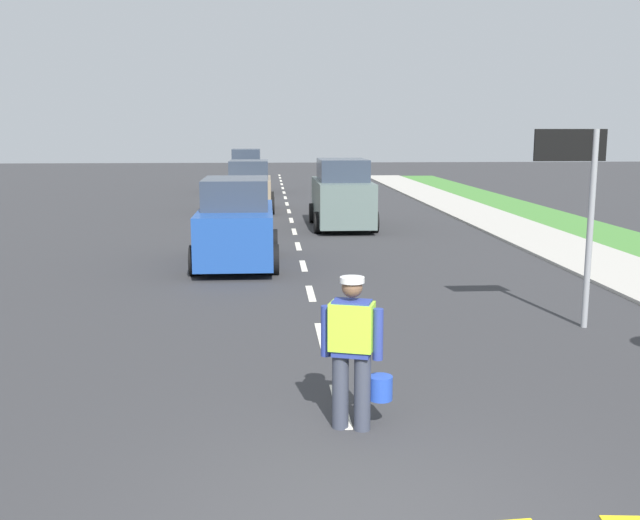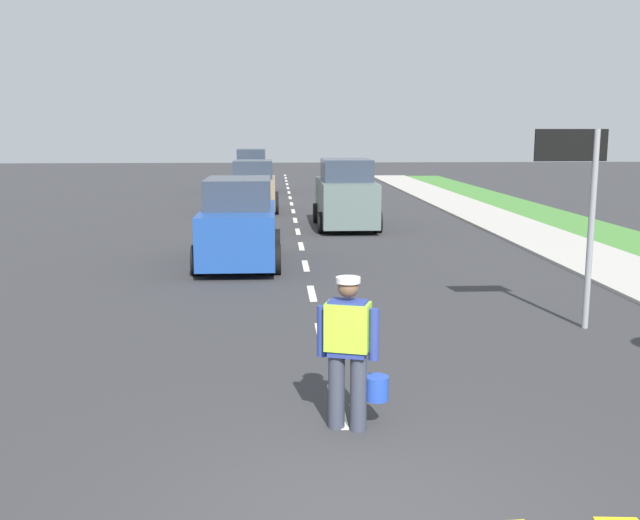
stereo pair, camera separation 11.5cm
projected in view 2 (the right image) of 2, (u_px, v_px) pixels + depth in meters
ground_plane at (295, 219)px, 26.53m from camera, size 96.00×96.00×0.00m
sidewalk_right at (634, 276)px, 16.15m from camera, size 2.40×72.00×0.14m
lane_center_line at (292, 207)px, 30.66m from camera, size 0.14×46.40×0.01m
road_worker at (350, 345)px, 7.74m from camera, size 0.77×0.41×1.67m
lane_direction_sign at (579, 180)px, 11.51m from camera, size 1.16×0.11×3.20m
car_oncoming_lead at (239, 225)px, 17.45m from camera, size 1.98×4.13×2.06m
car_oncoming_second at (253, 188)px, 29.15m from camera, size 1.98×3.93×2.01m
car_outgoing_far at (346, 196)px, 24.13m from camera, size 2.01×4.36×2.26m
car_oncoming_third at (252, 172)px, 38.12m from camera, size 1.88×3.82×2.24m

